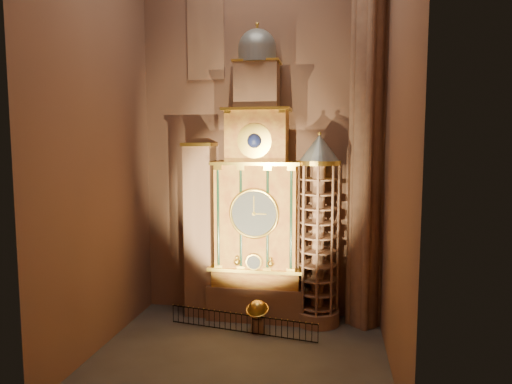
% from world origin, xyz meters
% --- Properties ---
extents(floor, '(14.00, 14.00, 0.00)m').
position_xyz_m(floor, '(0.00, 0.00, 0.00)').
color(floor, '#383330').
rests_on(floor, ground).
extents(wall_back, '(22.00, 0.00, 22.00)m').
position_xyz_m(wall_back, '(0.00, 6.00, 11.00)').
color(wall_back, '#845B47').
rests_on(wall_back, floor).
extents(wall_left, '(0.00, 22.00, 22.00)m').
position_xyz_m(wall_left, '(-7.00, 0.00, 11.00)').
color(wall_left, '#845B47').
rests_on(wall_left, floor).
extents(wall_right, '(0.00, 22.00, 22.00)m').
position_xyz_m(wall_right, '(7.00, 0.00, 11.00)').
color(wall_right, '#845B47').
rests_on(wall_right, floor).
extents(astronomical_clock, '(5.60, 2.41, 16.70)m').
position_xyz_m(astronomical_clock, '(0.00, 4.96, 6.68)').
color(astronomical_clock, '#8C634C').
rests_on(astronomical_clock, floor).
extents(portrait_tower, '(1.80, 1.60, 10.20)m').
position_xyz_m(portrait_tower, '(-3.40, 4.98, 5.15)').
color(portrait_tower, '#8C634C').
rests_on(portrait_tower, floor).
extents(stair_turret, '(2.50, 2.50, 10.80)m').
position_xyz_m(stair_turret, '(3.50, 4.70, 5.27)').
color(stair_turret, '#8C634C').
rests_on(stair_turret, floor).
extents(gothic_pier, '(2.04, 2.04, 22.00)m').
position_xyz_m(gothic_pier, '(6.10, 5.00, 11.00)').
color(gothic_pier, '#8C634C').
rests_on(gothic_pier, floor).
extents(stained_glass_window, '(2.20, 0.14, 5.20)m').
position_xyz_m(stained_glass_window, '(-3.20, 5.92, 16.50)').
color(stained_glass_window, navy).
rests_on(stained_glass_window, wall_back).
extents(celestial_globe, '(1.36, 1.30, 1.78)m').
position_xyz_m(celestial_globe, '(0.38, 2.85, 1.07)').
color(celestial_globe, '#8C634C').
rests_on(celestial_globe, floor).
extents(iron_railing, '(8.22, 1.48, 1.00)m').
position_xyz_m(iron_railing, '(-0.44, 2.60, 0.54)').
color(iron_railing, black).
rests_on(iron_railing, floor).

